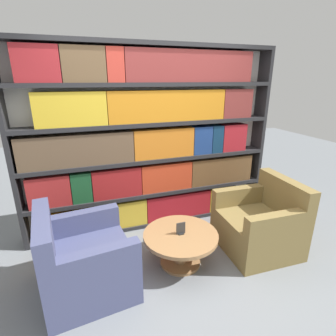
# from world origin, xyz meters

# --- Properties ---
(ground_plane) EXTENTS (14.00, 14.00, 0.00)m
(ground_plane) POSITION_xyz_m (0.00, 0.00, 0.00)
(ground_plane) COLOR slate
(bookshelf) EXTENTS (3.36, 0.30, 2.39)m
(bookshelf) POSITION_xyz_m (-0.03, 1.33, 1.18)
(bookshelf) COLOR silver
(bookshelf) RESTS_ON ground_plane
(armchair_left) EXTENTS (0.90, 0.93, 0.86)m
(armchair_left) POSITION_xyz_m (-1.00, 0.30, 0.30)
(armchair_left) COLOR #42476B
(armchair_left) RESTS_ON ground_plane
(armchair_right) EXTENTS (0.85, 0.88, 0.86)m
(armchair_right) POSITION_xyz_m (1.04, 0.31, 0.30)
(armchair_right) COLOR olive
(armchair_right) RESTS_ON ground_plane
(coffee_table) EXTENTS (0.82, 0.82, 0.38)m
(coffee_table) POSITION_xyz_m (0.02, 0.34, 0.27)
(coffee_table) COLOR olive
(coffee_table) RESTS_ON ground_plane
(table_sign) EXTENTS (0.10, 0.06, 0.13)m
(table_sign) POSITION_xyz_m (0.02, 0.34, 0.44)
(table_sign) COLOR black
(table_sign) RESTS_ON coffee_table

